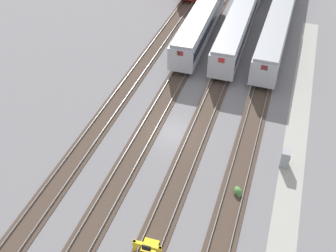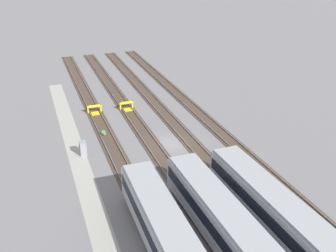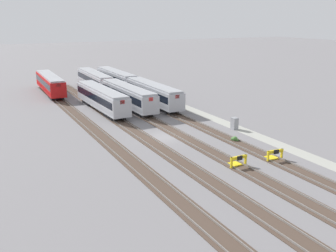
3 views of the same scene
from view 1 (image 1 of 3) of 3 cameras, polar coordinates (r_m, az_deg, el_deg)
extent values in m
plane|color=slate|center=(36.34, 0.63, -0.92)|extent=(400.00, 400.00, 0.00)
cube|color=#9E9E93|center=(35.49, 17.70, -4.60)|extent=(54.00, 2.00, 0.01)
cube|color=#47382D|center=(35.40, 11.21, -3.20)|extent=(90.00, 2.24, 0.06)
cube|color=slate|center=(35.36, 10.10, -2.84)|extent=(90.00, 0.07, 0.15)
cube|color=slate|center=(35.31, 12.37, -3.32)|extent=(90.00, 0.07, 0.15)
cube|color=#47382D|center=(35.87, 4.09, -1.65)|extent=(90.00, 2.24, 0.06)
cube|color=slate|center=(35.93, 3.00, -1.29)|extent=(90.00, 0.07, 0.15)
cube|color=slate|center=(35.69, 5.21, -1.77)|extent=(90.00, 0.07, 0.15)
cube|color=#47382D|center=(36.90, -2.73, -0.14)|extent=(90.00, 2.24, 0.06)
cube|color=slate|center=(37.05, -3.77, 0.21)|extent=(90.00, 0.07, 0.15)
cube|color=slate|center=(36.64, -1.69, -0.25)|extent=(90.00, 0.07, 0.15)
cube|color=#47382D|center=(38.45, -9.09, 1.27)|extent=(90.00, 2.24, 0.06)
cube|color=slate|center=(38.67, -10.06, 1.60)|extent=(90.00, 0.07, 0.15)
cube|color=slate|center=(38.11, -8.14, 1.18)|extent=(90.00, 0.07, 0.15)
cube|color=#ADAFB7|center=(50.12, 4.62, 14.43)|extent=(18.06, 3.25, 2.70)
cube|color=black|center=(49.98, 4.64, 14.76)|extent=(17.35, 3.27, 1.08)
cube|color=#9EA0A8|center=(50.46, 4.58, 13.66)|extent=(17.70, 3.27, 0.54)
cube|color=#999BA0|center=(49.48, 4.72, 15.98)|extent=(17.52, 2.95, 0.30)
cube|color=red|center=(41.96, 1.78, 10.52)|extent=(0.10, 0.70, 0.56)
cube|color=black|center=(55.79, 5.92, 15.25)|extent=(3.65, 2.33, 0.70)
cube|color=black|center=(46.16, 2.86, 9.63)|extent=(3.65, 2.33, 0.70)
cube|color=#ADAFB7|center=(49.02, 15.19, 12.49)|extent=(18.03, 2.97, 2.70)
cube|color=black|center=(48.88, 15.26, 12.82)|extent=(17.31, 3.01, 1.08)
cube|color=#9EA0A8|center=(49.37, 15.04, 11.72)|extent=(17.67, 3.00, 0.54)
cube|color=#999BA0|center=(48.37, 15.51, 14.04)|extent=(17.48, 2.69, 0.30)
cube|color=red|center=(40.70, 13.81, 8.24)|extent=(0.09, 0.70, 0.56)
cube|color=black|center=(54.78, 15.65, 13.46)|extent=(3.62, 2.27, 0.70)
cube|color=black|center=(44.99, 13.90, 7.50)|extent=(3.62, 2.27, 0.70)
cube|color=black|center=(62.12, 12.02, 17.34)|extent=(3.64, 2.31, 0.70)
cube|color=#ADAFB7|center=(49.37, 9.82, 13.53)|extent=(18.04, 3.08, 2.70)
cube|color=black|center=(49.23, 9.86, 13.87)|extent=(17.32, 3.11, 1.08)
cube|color=#9EA0A8|center=(49.71, 9.72, 12.76)|extent=(17.68, 3.10, 0.54)
cube|color=#999BA0|center=(48.72, 10.02, 15.10)|extent=(17.50, 2.79, 0.30)
cube|color=red|center=(41.10, 7.76, 9.44)|extent=(0.09, 0.70, 0.56)
cube|color=black|center=(55.10, 10.67, 14.43)|extent=(3.63, 2.30, 0.70)
cube|color=black|center=(45.36, 8.33, 8.62)|extent=(3.63, 2.30, 0.70)
cube|color=black|center=(61.66, 16.45, 16.41)|extent=(3.60, 2.24, 0.70)
cube|color=yellow|center=(27.96, -4.85, -16.96)|extent=(0.19, 0.19, 1.15)
cube|color=yellow|center=(27.42, -3.05, -16.96)|extent=(0.33, 2.01, 0.30)
cube|color=yellow|center=(28.46, -2.62, -17.04)|extent=(1.15, 1.13, 0.18)
cube|color=black|center=(27.33, -3.18, -17.26)|extent=(0.15, 0.60, 0.44)
cube|color=gray|center=(34.21, 16.64, -4.48)|extent=(0.90, 0.70, 1.60)
cube|color=#333338|center=(34.07, 17.31, -4.32)|extent=(0.70, 0.04, 0.36)
sphere|color=#4C7F3D|center=(31.54, 10.11, -9.33)|extent=(0.64, 0.64, 0.64)
sphere|color=#4C7F3D|center=(31.82, 9.98, -9.00)|extent=(0.44, 0.44, 0.44)
sphere|color=#4C7F3D|center=(31.50, 10.33, -9.86)|extent=(0.36, 0.36, 0.36)
camera|label=2|loc=(64.92, 29.46, 34.21)|focal=42.00mm
camera|label=3|loc=(34.76, -87.40, -19.13)|focal=42.00mm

